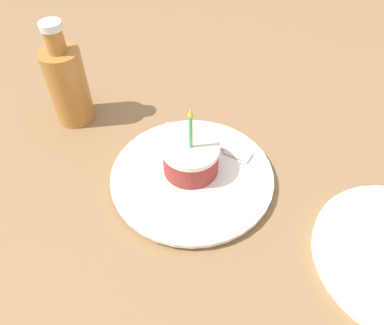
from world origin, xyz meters
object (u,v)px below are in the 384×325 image
(cake_slice, at_px, (191,158))
(fork, at_px, (213,143))
(plate, at_px, (192,176))
(bottle, at_px, (67,84))

(cake_slice, bearing_deg, fork, -100.90)
(plate, xyz_separation_m, bottle, (0.27, -0.06, 0.07))
(cake_slice, distance_m, fork, 0.07)
(plate, xyz_separation_m, fork, (-0.01, -0.07, 0.01))
(cake_slice, distance_m, bottle, 0.27)
(fork, height_order, bottle, bottle)
(bottle, bearing_deg, plate, 167.17)
(cake_slice, xyz_separation_m, fork, (-0.01, -0.07, -0.02))
(fork, bearing_deg, plate, 84.39)
(cake_slice, height_order, fork, cake_slice)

